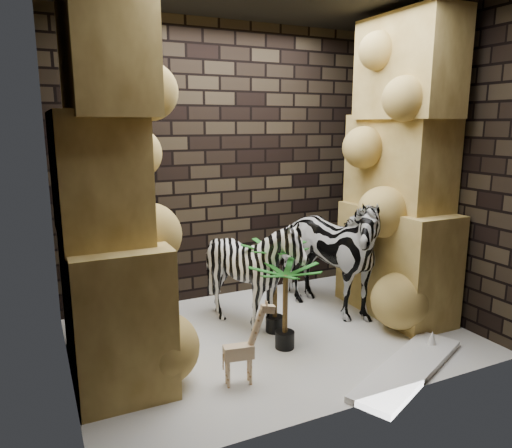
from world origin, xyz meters
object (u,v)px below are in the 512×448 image
giraffe_toy (238,343)px  surfboard (409,369)px  zebra_left (253,279)px  zebra_right (324,243)px  palm_back (285,307)px  palm_front (275,287)px

giraffe_toy → surfboard: (1.29, -0.41, -0.31)m
surfboard → zebra_left: bearing=96.5°
zebra_right → palm_back: zebra_right is taller
zebra_right → surfboard: 1.51m
palm_back → surfboard: bearing=-48.7°
zebra_left → palm_front: bearing=-21.9°
zebra_left → surfboard: zebra_left is taller
giraffe_toy → palm_back: bearing=42.0°
zebra_right → surfboard: size_ratio=1.04×
zebra_right → palm_front: bearing=-179.7°
zebra_right → giraffe_toy: (-1.34, -0.92, -0.41)m
zebra_left → surfboard: size_ratio=0.78×
palm_front → giraffe_toy: bearing=-133.6°
zebra_left → palm_front: zebra_left is taller
zebra_left → palm_back: size_ratio=1.45×
giraffe_toy → palm_back: size_ratio=0.87×
zebra_right → giraffe_toy: 1.67m
zebra_left → palm_back: (0.08, -0.49, -0.12)m
giraffe_toy → zebra_left: bearing=68.9°
zebra_right → palm_back: bearing=-160.5°
palm_front → palm_back: palm_front is taller
palm_back → surfboard: palm_back is taller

